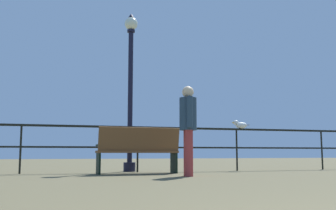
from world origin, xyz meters
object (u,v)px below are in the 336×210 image
Objects in this scene: bench_near_left at (139,148)px; person_by_bench at (188,124)px; lamppost_center at (130,80)px; seagull_on_rail at (240,125)px.

bench_near_left is 1.43m from person_by_bench.
lamppost_center reaches higher than seagull_on_rail.
seagull_on_rail reaches higher than bench_near_left.
lamppost_center reaches higher than person_by_bench.
person_by_bench is at bearing -72.85° from lamppost_center.
seagull_on_rail is (2.86, 0.76, 0.61)m from bench_near_left.
seagull_on_rail is at bearing 14.89° from bench_near_left.
bench_near_left is at bearing 122.27° from person_by_bench.
person_by_bench is (0.69, -2.25, -1.24)m from lamppost_center.
bench_near_left is 4.09× the size of seagull_on_rail.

